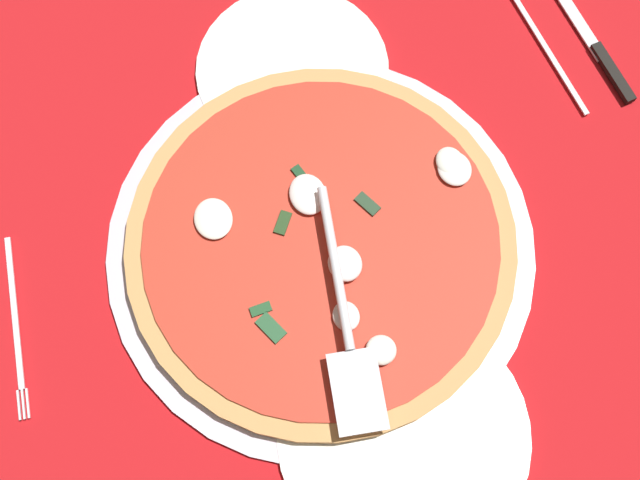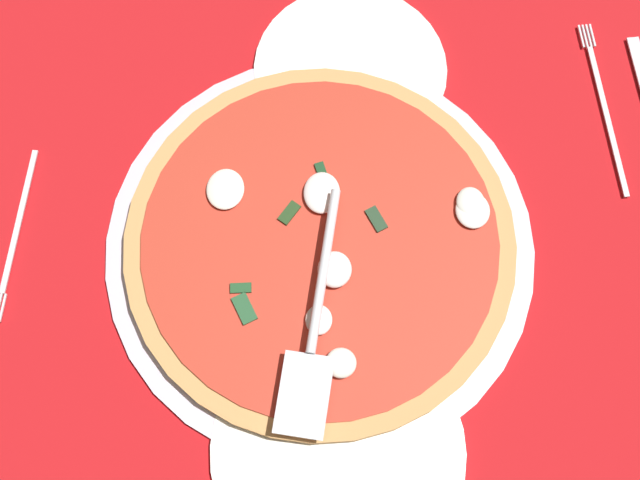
{
  "view_description": "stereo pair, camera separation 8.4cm",
  "coord_description": "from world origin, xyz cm",
  "px_view_note": "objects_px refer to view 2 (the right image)",
  "views": [
    {
      "loc": [
        25.51,
        -4.11,
        81.19
      ],
      "look_at": [
        -0.3,
        3.3,
        2.0
      ],
      "focal_mm": 44.83,
      "sensor_mm": 36.0,
      "label": 1
    },
    {
      "loc": [
        26.54,
        4.18,
        81.19
      ],
      "look_at": [
        -0.3,
        3.3,
        2.0
      ],
      "focal_mm": 44.83,
      "sensor_mm": 36.0,
      "label": 2
    }
  ],
  "objects_px": {
    "pizza_server": "(316,318)",
    "pizza": "(321,240)",
    "dinner_plate_left": "(350,70)",
    "place_setting_far": "(631,120)",
    "dinner_plate_right": "(338,451)"
  },
  "relations": [
    {
      "from": "pizza_server",
      "to": "pizza",
      "type": "bearing_deg",
      "value": -174.48
    },
    {
      "from": "dinner_plate_left",
      "to": "dinner_plate_right",
      "type": "height_order",
      "value": "same"
    },
    {
      "from": "dinner_plate_left",
      "to": "pizza",
      "type": "bearing_deg",
      "value": -7.28
    },
    {
      "from": "dinner_plate_right",
      "to": "dinner_plate_left",
      "type": "bearing_deg",
      "value": 179.55
    },
    {
      "from": "dinner_plate_left",
      "to": "dinner_plate_right",
      "type": "relative_size",
      "value": 0.89
    },
    {
      "from": "pizza_server",
      "to": "place_setting_far",
      "type": "height_order",
      "value": "pizza_server"
    },
    {
      "from": "dinner_plate_left",
      "to": "pizza",
      "type": "distance_m",
      "value": 0.21
    },
    {
      "from": "dinner_plate_right",
      "to": "place_setting_far",
      "type": "xyz_separation_m",
      "value": [
        -0.37,
        0.32,
        -0.0
      ]
    },
    {
      "from": "place_setting_far",
      "to": "dinner_plate_left",
      "type": "bearing_deg",
      "value": 72.49
    },
    {
      "from": "dinner_plate_left",
      "to": "pizza",
      "type": "height_order",
      "value": "pizza"
    },
    {
      "from": "dinner_plate_right",
      "to": "pizza",
      "type": "relative_size",
      "value": 0.61
    },
    {
      "from": "pizza",
      "to": "dinner_plate_left",
      "type": "bearing_deg",
      "value": 172.72
    },
    {
      "from": "dinner_plate_left",
      "to": "dinner_plate_right",
      "type": "xyz_separation_m",
      "value": [
        0.42,
        -0.0,
        0.0
      ]
    },
    {
      "from": "dinner_plate_left",
      "to": "pizza_server",
      "type": "xyz_separation_m",
      "value": [
        0.3,
        -0.03,
        0.04
      ]
    },
    {
      "from": "dinner_plate_left",
      "to": "pizza_server",
      "type": "height_order",
      "value": "pizza_server"
    }
  ]
}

